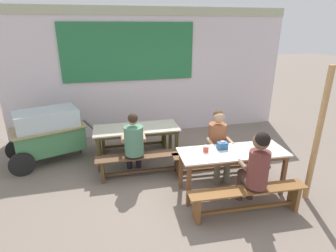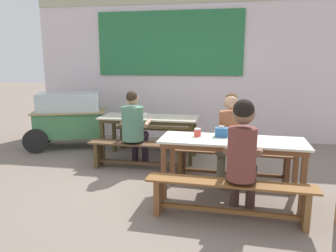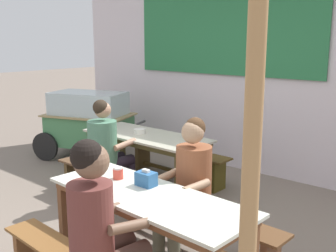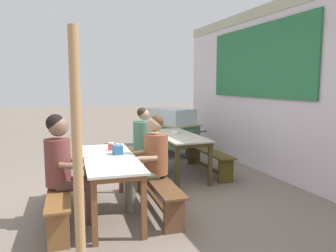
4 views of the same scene
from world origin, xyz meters
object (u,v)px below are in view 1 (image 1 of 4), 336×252
at_px(wooden_support_post, 318,137).
at_px(dining_table_near, 233,156).
at_px(bench_near_back, 218,159).
at_px(food_cart, 48,132).
at_px(dining_table_far, 136,131).
at_px(bench_far_back, 134,137).
at_px(soup_bowl, 130,127).
at_px(condiment_jar, 206,149).
at_px(person_near_front, 256,167).
at_px(person_left_back_turned, 134,141).
at_px(bench_far_front, 141,162).
at_px(bench_near_front, 247,198).
at_px(person_right_near_table, 218,141).
at_px(tissue_box, 222,146).

bearing_deg(wooden_support_post, dining_table_near, 157.68).
xyz_separation_m(bench_near_back, food_cart, (-3.15, 1.31, 0.34)).
relative_size(dining_table_far, bench_near_back, 0.97).
height_order(bench_far_back, soup_bowl, soup_bowl).
xyz_separation_m(food_cart, condiment_jar, (2.69, -1.83, 0.17)).
height_order(dining_table_far, person_near_front, person_near_front).
relative_size(person_near_front, person_left_back_turned, 1.05).
distance_m(person_near_front, condiment_jar, 0.83).
xyz_separation_m(bench_far_front, bench_near_back, (1.42, -0.23, 0.00)).
distance_m(dining_table_far, wooden_support_post, 3.18).
relative_size(bench_near_front, person_right_near_table, 1.43).
distance_m(bench_far_back, person_left_back_turned, 1.23).
xyz_separation_m(person_near_front, wooden_support_post, (1.03, 0.08, 0.32)).
relative_size(condiment_jar, wooden_support_post, 0.05).
relative_size(dining_table_far, condiment_jar, 16.48).
bearing_deg(bench_near_front, person_right_near_table, 89.37).
xyz_separation_m(dining_table_near, food_cart, (-3.12, 1.92, -0.04)).
distance_m(dining_table_near, bench_near_front, 0.72).
xyz_separation_m(person_right_near_table, soup_bowl, (-1.48, 0.90, 0.07)).
height_order(food_cart, tissue_box, food_cart).
bearing_deg(person_near_front, wooden_support_post, 4.52).
bearing_deg(person_right_near_table, soup_bowl, 148.54).
bearing_deg(person_right_near_table, bench_far_back, 131.74).
relative_size(dining_table_near, bench_far_front, 1.09).
bearing_deg(person_near_front, person_left_back_turned, 137.69).
bearing_deg(dining_table_near, tissue_box, 136.08).
relative_size(tissue_box, wooden_support_post, 0.07).
distance_m(bench_near_back, food_cart, 3.42).
relative_size(person_left_back_turned, tissue_box, 7.79).
xyz_separation_m(bench_far_front, person_near_front, (1.48, -1.38, 0.46)).
bearing_deg(soup_bowl, dining_table_near, -44.09).
xyz_separation_m(person_left_back_turned, tissue_box, (1.36, -0.78, 0.11)).
bearing_deg(bench_far_front, dining_table_near, -31.04).
xyz_separation_m(person_near_front, soup_bowl, (-1.59, 1.99, 0.03)).
xyz_separation_m(bench_near_back, wooden_support_post, (1.10, -1.07, 0.78)).
height_order(bench_near_back, soup_bowl, soup_bowl).
distance_m(bench_far_front, person_near_front, 2.08).
relative_size(dining_table_near, bench_far_back, 1.11).
height_order(bench_far_front, bench_near_front, same).
height_order(bench_near_back, person_left_back_turned, person_left_back_turned).
xyz_separation_m(dining_table_far, bench_near_back, (1.41, -0.84, -0.38)).
xyz_separation_m(person_right_near_table, wooden_support_post, (1.14, -1.01, 0.37)).
bearing_deg(bench_far_back, person_right_near_table, -48.26).
xyz_separation_m(dining_table_near, person_near_front, (0.09, -0.54, 0.08)).
bearing_deg(condiment_jar, dining_table_near, -12.46).
height_order(condiment_jar, soup_bowl, condiment_jar).
bearing_deg(condiment_jar, bench_near_front, -60.35).
bearing_deg(bench_far_front, bench_near_back, -9.02).
bearing_deg(wooden_support_post, condiment_jar, 160.30).
distance_m(person_right_near_table, tissue_box, 0.44).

